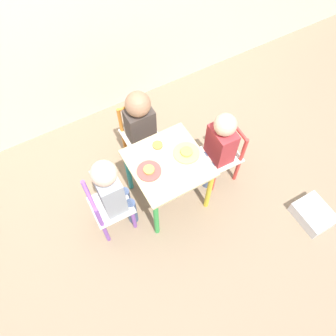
{
  "coord_description": "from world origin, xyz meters",
  "views": [
    {
      "loc": [
        -0.57,
        -1.0,
        2.29
      ],
      "look_at": [
        0.0,
        0.0,
        0.41
      ],
      "focal_mm": 35.0,
      "sensor_mm": 36.0,
      "label": 1
    }
  ],
  "objects_px": {
    "plate_right": "(186,153)",
    "child_back": "(141,124)",
    "chair_orange": "(139,134)",
    "kids_table": "(168,169)",
    "plate_back": "(158,146)",
    "plate_left": "(149,171)",
    "storage_bin": "(313,214)",
    "child_left": "(112,190)",
    "chair_purple": "(108,208)",
    "chair_red": "(223,155)",
    "child_right": "(219,145)"
  },
  "relations": [
    {
      "from": "child_left",
      "to": "kids_table",
      "type": "bearing_deg",
      "value": -90.0
    },
    {
      "from": "chair_orange",
      "to": "plate_back",
      "type": "relative_size",
      "value": 3.29
    },
    {
      "from": "plate_back",
      "to": "chair_red",
      "type": "bearing_deg",
      "value": -19.1
    },
    {
      "from": "chair_purple",
      "to": "chair_red",
      "type": "bearing_deg",
      "value": -90.55
    },
    {
      "from": "chair_red",
      "to": "plate_left",
      "type": "distance_m",
      "value": 0.65
    },
    {
      "from": "kids_table",
      "to": "plate_left",
      "type": "relative_size",
      "value": 3.09
    },
    {
      "from": "child_right",
      "to": "plate_left",
      "type": "bearing_deg",
      "value": -89.38
    },
    {
      "from": "chair_red",
      "to": "child_right",
      "type": "bearing_deg",
      "value": -90.0
    },
    {
      "from": "chair_orange",
      "to": "plate_left",
      "type": "height_order",
      "value": "chair_orange"
    },
    {
      "from": "chair_orange",
      "to": "child_back",
      "type": "height_order",
      "value": "child_back"
    },
    {
      "from": "chair_orange",
      "to": "plate_right",
      "type": "relative_size",
      "value": 2.96
    },
    {
      "from": "storage_bin",
      "to": "plate_left",
      "type": "bearing_deg",
      "value": 145.0
    },
    {
      "from": "child_left",
      "to": "plate_left",
      "type": "xyz_separation_m",
      "value": [
        0.26,
        -0.01,
        0.04
      ]
    },
    {
      "from": "child_back",
      "to": "plate_back",
      "type": "distance_m",
      "value": 0.27
    },
    {
      "from": "chair_orange",
      "to": "plate_left",
      "type": "relative_size",
      "value": 3.27
    },
    {
      "from": "plate_left",
      "to": "child_right",
      "type": "bearing_deg",
      "value": -1.77
    },
    {
      "from": "kids_table",
      "to": "chair_red",
      "type": "bearing_deg",
      "value": -2.39
    },
    {
      "from": "chair_orange",
      "to": "child_back",
      "type": "bearing_deg",
      "value": -90.0
    },
    {
      "from": "chair_red",
      "to": "storage_bin",
      "type": "xyz_separation_m",
      "value": [
        0.38,
        -0.67,
        -0.2
      ]
    },
    {
      "from": "kids_table",
      "to": "storage_bin",
      "type": "relative_size",
      "value": 1.8
    },
    {
      "from": "kids_table",
      "to": "chair_orange",
      "type": "distance_m",
      "value": 0.48
    },
    {
      "from": "chair_purple",
      "to": "plate_back",
      "type": "height_order",
      "value": "chair_purple"
    },
    {
      "from": "kids_table",
      "to": "child_right",
      "type": "relative_size",
      "value": 0.69
    },
    {
      "from": "chair_orange",
      "to": "child_right",
      "type": "distance_m",
      "value": 0.64
    },
    {
      "from": "child_right",
      "to": "plate_left",
      "type": "relative_size",
      "value": 4.47
    },
    {
      "from": "chair_red",
      "to": "child_back",
      "type": "relative_size",
      "value": 0.71
    },
    {
      "from": "plate_back",
      "to": "storage_bin",
      "type": "height_order",
      "value": "plate_back"
    },
    {
      "from": "kids_table",
      "to": "chair_purple",
      "type": "height_order",
      "value": "chair_purple"
    },
    {
      "from": "child_back",
      "to": "child_right",
      "type": "bearing_deg",
      "value": -46.0
    },
    {
      "from": "child_back",
      "to": "plate_left",
      "type": "height_order",
      "value": "child_back"
    },
    {
      "from": "chair_purple",
      "to": "kids_table",
      "type": "bearing_deg",
      "value": -90.0
    },
    {
      "from": "kids_table",
      "to": "chair_red",
      "type": "relative_size",
      "value": 0.94
    },
    {
      "from": "child_left",
      "to": "plate_right",
      "type": "bearing_deg",
      "value": -89.66
    },
    {
      "from": "plate_right",
      "to": "plate_back",
      "type": "bearing_deg",
      "value": 135.0
    },
    {
      "from": "chair_orange",
      "to": "plate_back",
      "type": "distance_m",
      "value": 0.4
    },
    {
      "from": "chair_purple",
      "to": "chair_red",
      "type": "distance_m",
      "value": 0.92
    },
    {
      "from": "chair_orange",
      "to": "kids_table",
      "type": "bearing_deg",
      "value": -90.0
    },
    {
      "from": "child_back",
      "to": "child_right",
      "type": "height_order",
      "value": "child_back"
    },
    {
      "from": "plate_right",
      "to": "child_back",
      "type": "bearing_deg",
      "value": 108.66
    },
    {
      "from": "kids_table",
      "to": "chair_purple",
      "type": "distance_m",
      "value": 0.48
    },
    {
      "from": "chair_purple",
      "to": "plate_left",
      "type": "bearing_deg",
      "value": -90.57
    },
    {
      "from": "chair_purple",
      "to": "storage_bin",
      "type": "bearing_deg",
      "value": -116.89
    },
    {
      "from": "chair_orange",
      "to": "chair_red",
      "type": "distance_m",
      "value": 0.66
    },
    {
      "from": "chair_red",
      "to": "child_left",
      "type": "height_order",
      "value": "child_left"
    },
    {
      "from": "child_left",
      "to": "child_back",
      "type": "xyz_separation_m",
      "value": [
        0.41,
        0.39,
        -0.0
      ]
    },
    {
      "from": "kids_table",
      "to": "plate_back",
      "type": "xyz_separation_m",
      "value": [
        0.0,
        0.14,
        0.1
      ]
    },
    {
      "from": "plate_right",
      "to": "plate_left",
      "type": "bearing_deg",
      "value": 180.0
    },
    {
      "from": "plate_right",
      "to": "storage_bin",
      "type": "height_order",
      "value": "plate_right"
    },
    {
      "from": "child_back",
      "to": "storage_bin",
      "type": "relative_size",
      "value": 2.66
    },
    {
      "from": "storage_bin",
      "to": "child_right",
      "type": "bearing_deg",
      "value": 123.44
    }
  ]
}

